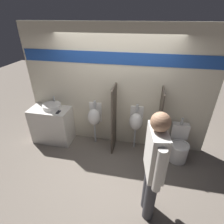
{
  "coord_description": "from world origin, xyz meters",
  "views": [
    {
      "loc": [
        0.62,
        -2.89,
        2.81
      ],
      "look_at": [
        0.0,
        0.17,
        1.05
      ],
      "focal_mm": 28.0,
      "sensor_mm": 36.0,
      "label": 1
    }
  ],
  "objects_px": {
    "person_in_vest": "(154,166)",
    "toilet": "(179,147)",
    "sink_basin": "(52,106)",
    "cell_phone": "(58,112)",
    "urinal_near_counter": "(94,117)",
    "urinal_far": "(136,121)"
  },
  "relations": [
    {
      "from": "cell_phone",
      "to": "urinal_far",
      "type": "relative_size",
      "value": 0.13
    },
    {
      "from": "urinal_near_counter",
      "to": "toilet",
      "type": "relative_size",
      "value": 1.22
    },
    {
      "from": "urinal_far",
      "to": "person_in_vest",
      "type": "relative_size",
      "value": 0.59
    },
    {
      "from": "sink_basin",
      "to": "person_in_vest",
      "type": "xyz_separation_m",
      "value": [
        2.31,
        -1.47,
        0.08
      ]
    },
    {
      "from": "sink_basin",
      "to": "urinal_far",
      "type": "height_order",
      "value": "sink_basin"
    },
    {
      "from": "sink_basin",
      "to": "urinal_near_counter",
      "type": "height_order",
      "value": "sink_basin"
    },
    {
      "from": "sink_basin",
      "to": "urinal_near_counter",
      "type": "distance_m",
      "value": 1.02
    },
    {
      "from": "sink_basin",
      "to": "person_in_vest",
      "type": "distance_m",
      "value": 2.74
    },
    {
      "from": "sink_basin",
      "to": "cell_phone",
      "type": "distance_m",
      "value": 0.28
    },
    {
      "from": "cell_phone",
      "to": "person_in_vest",
      "type": "distance_m",
      "value": 2.46
    },
    {
      "from": "person_in_vest",
      "to": "toilet",
      "type": "bearing_deg",
      "value": -33.28
    },
    {
      "from": "urinal_near_counter",
      "to": "sink_basin",
      "type": "bearing_deg",
      "value": -176.0
    },
    {
      "from": "cell_phone",
      "to": "toilet",
      "type": "height_order",
      "value": "toilet"
    },
    {
      "from": "sink_basin",
      "to": "toilet",
      "type": "xyz_separation_m",
      "value": [
        2.93,
        -0.1,
        -0.63
      ]
    },
    {
      "from": "urinal_near_counter",
      "to": "cell_phone",
      "type": "bearing_deg",
      "value": -163.67
    },
    {
      "from": "person_in_vest",
      "to": "urinal_near_counter",
      "type": "bearing_deg",
      "value": 31.37
    },
    {
      "from": "sink_basin",
      "to": "toilet",
      "type": "bearing_deg",
      "value": -2.0
    },
    {
      "from": "person_in_vest",
      "to": "sink_basin",
      "type": "bearing_deg",
      "value": 48.53
    },
    {
      "from": "urinal_near_counter",
      "to": "person_in_vest",
      "type": "xyz_separation_m",
      "value": [
        1.31,
        -1.54,
        0.3
      ]
    },
    {
      "from": "urinal_near_counter",
      "to": "person_in_vest",
      "type": "bearing_deg",
      "value": -49.74
    },
    {
      "from": "sink_basin",
      "to": "person_in_vest",
      "type": "bearing_deg",
      "value": -32.58
    },
    {
      "from": "cell_phone",
      "to": "urinal_far",
      "type": "distance_m",
      "value": 1.76
    }
  ]
}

